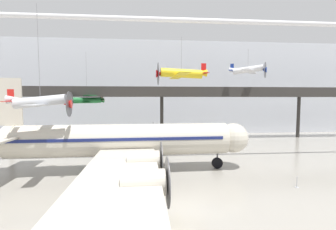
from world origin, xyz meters
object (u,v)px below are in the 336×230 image
at_px(suspended_plane_white_twin, 248,70).
at_px(suspended_plane_yellow_lowwing, 181,74).
at_px(suspended_plane_green_biplane, 87,100).
at_px(stanchion_barrier, 297,184).
at_px(suspended_plane_silver_racer, 40,102).
at_px(airliner_silver_main, 120,141).

bearing_deg(suspended_plane_white_twin, suspended_plane_yellow_lowwing, -117.71).
bearing_deg(suspended_plane_green_biplane, stanchion_barrier, 100.30).
height_order(suspended_plane_white_twin, suspended_plane_yellow_lowwing, same).
relative_size(suspended_plane_green_biplane, suspended_plane_silver_racer, 0.98).
height_order(suspended_plane_silver_racer, suspended_plane_yellow_lowwing, suspended_plane_yellow_lowwing).
distance_m(suspended_plane_white_twin, suspended_plane_green_biplane, 31.58).
xyz_separation_m(suspended_plane_silver_racer, suspended_plane_yellow_lowwing, (15.67, 11.14, 4.18)).
bearing_deg(airliner_silver_main, suspended_plane_green_biplane, 113.09).
bearing_deg(suspended_plane_white_twin, stanchion_barrier, -66.89).
bearing_deg(suspended_plane_yellow_lowwing, suspended_plane_silver_racer, 32.55).
bearing_deg(suspended_plane_yellow_lowwing, suspended_plane_white_twin, -155.71).
relative_size(airliner_silver_main, suspended_plane_yellow_lowwing, 3.63).
distance_m(suspended_plane_yellow_lowwing, stanchion_barrier, 20.95).
distance_m(suspended_plane_green_biplane, suspended_plane_yellow_lowwing, 20.83).
xyz_separation_m(airliner_silver_main, suspended_plane_silver_racer, (-7.36, -2.66, 4.49)).
bearing_deg(suspended_plane_silver_racer, stanchion_barrier, -13.84).
distance_m(suspended_plane_green_biplane, stanchion_barrier, 37.53).
bearing_deg(suspended_plane_green_biplane, suspended_plane_white_twin, 137.24).
distance_m(airliner_silver_main, suspended_plane_white_twin, 28.72).
xyz_separation_m(suspended_plane_green_biplane, suspended_plane_silver_racer, (1.52, -22.18, -0.12)).
bearing_deg(suspended_plane_yellow_lowwing, stanchion_barrier, 118.70).
xyz_separation_m(suspended_plane_green_biplane, stanchion_barrier, (26.19, -25.69, -7.92)).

